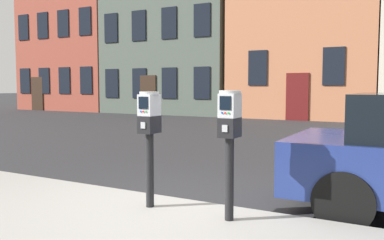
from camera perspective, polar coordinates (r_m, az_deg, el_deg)
ground_plane at (r=4.95m, az=-0.74°, el=-13.04°), size 160.00×160.00×0.00m
parking_meter_near_kerb at (r=4.67m, az=-5.85°, el=-1.08°), size 0.22×0.25×1.30m
parking_meter_twin_adjacent at (r=4.19m, az=5.18°, el=-1.56°), size 0.22×0.25×1.32m
townhouse_grey_stucco at (r=29.55m, az=-14.21°, el=14.77°), size 6.97×6.07×13.57m
townhouse_green_painted at (r=24.81m, az=-1.35°, el=11.76°), size 7.61×6.01×9.18m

